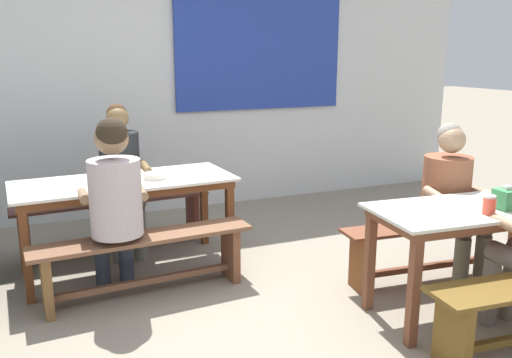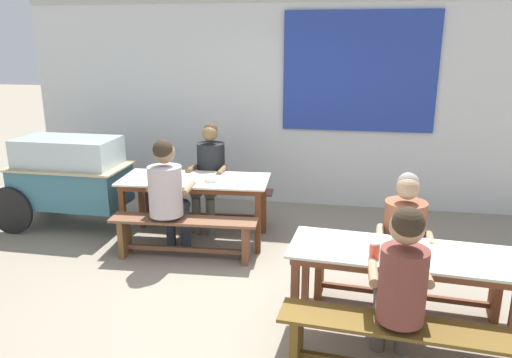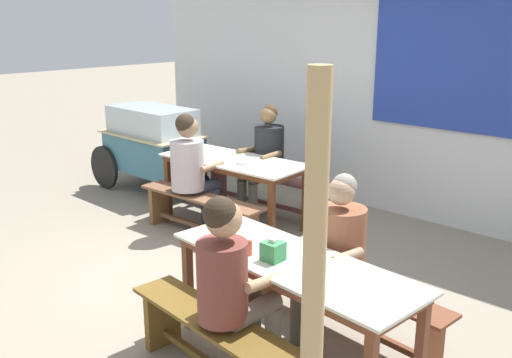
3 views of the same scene
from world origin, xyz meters
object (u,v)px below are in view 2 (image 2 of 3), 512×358
at_px(dining_table_near, 410,262).
at_px(person_left_back_turned, 167,189).
at_px(bench_far_front, 184,232).
at_px(tissue_box, 401,249).
at_px(soup_bowl, 212,179).
at_px(bench_far_back, 206,201).
at_px(condiment_jar, 374,250).
at_px(bench_near_front, 408,345).
at_px(person_center_facing, 210,170).
at_px(bench_near_back, 404,275).
at_px(person_right_near_table, 404,235).
at_px(person_near_front, 401,280).
at_px(food_cart, 69,174).
at_px(dining_table_far, 195,185).

distance_m(dining_table_near, person_left_back_turned, 2.66).
distance_m(dining_table_near, bench_far_front, 2.50).
xyz_separation_m(tissue_box, soup_bowl, (-1.91, 1.72, -0.04)).
bearing_deg(tissue_box, bench_far_back, 133.01).
bearing_deg(condiment_jar, bench_far_back, 129.77).
bearing_deg(bench_near_front, person_center_facing, 128.27).
distance_m(bench_near_back, person_left_back_turned, 2.55).
xyz_separation_m(bench_near_front, person_right_near_table, (0.05, 1.02, 0.40)).
height_order(bench_near_back, person_left_back_turned, person_left_back_turned).
height_order(person_near_front, person_center_facing, person_center_facing).
relative_size(person_center_facing, soup_bowl, 7.63).
bearing_deg(dining_table_near, person_center_facing, 135.21).
xyz_separation_m(food_cart, person_center_facing, (1.74, 0.33, 0.06)).
height_order(food_cart, soup_bowl, food_cart).
bearing_deg(soup_bowl, bench_near_back, -27.94).
xyz_separation_m(person_center_facing, condiment_jar, (1.90, -2.31, 0.08)).
bearing_deg(bench_far_back, person_right_near_table, -37.70).
bearing_deg(condiment_jar, person_left_back_turned, 147.54).
bearing_deg(dining_table_far, dining_table_near, -37.10).
height_order(dining_table_near, person_right_near_table, person_right_near_table).
xyz_separation_m(bench_far_back, bench_far_front, (0.06, -1.08, 0.01)).
bearing_deg(person_near_front, dining_table_near, 75.50).
bearing_deg(soup_bowl, person_near_front, -47.94).
xyz_separation_m(dining_table_far, bench_far_back, (-0.03, 0.54, -0.38)).
relative_size(dining_table_near, condiment_jar, 15.43).
bearing_deg(person_right_near_table, tissue_box, -99.24).
bearing_deg(dining_table_near, bench_near_front, -94.84).
bearing_deg(bench_far_back, bench_near_back, -36.19).
height_order(person_right_near_table, soup_bowl, person_right_near_table).
distance_m(person_near_front, condiment_jar, 0.36).
height_order(dining_table_near, person_left_back_turned, person_left_back_turned).
bearing_deg(person_near_front, person_right_near_table, 82.55).
height_order(dining_table_near, bench_far_front, dining_table_near).
bearing_deg(person_right_near_table, person_near_front, -97.45).
xyz_separation_m(bench_far_front, food_cart, (-1.72, 0.69, 0.37)).
height_order(bench_far_back, bench_near_front, same).
relative_size(bench_near_front, person_center_facing, 1.37).
bearing_deg(bench_far_front, bench_near_front, -38.05).
relative_size(dining_table_far, condiment_jar, 14.34).
relative_size(person_center_facing, condiment_jar, 10.77).
height_order(bench_near_back, tissue_box, tissue_box).
bearing_deg(person_right_near_table, condiment_jar, -114.59).
height_order(bench_far_back, person_left_back_turned, person_left_back_turned).
xyz_separation_m(dining_table_near, person_right_near_table, (0.00, 0.48, 0.03)).
bearing_deg(person_near_front, person_left_back_turned, 143.93).
distance_m(bench_near_front, person_left_back_turned, 2.94).
bearing_deg(food_cart, condiment_jar, -28.55).
xyz_separation_m(bench_far_front, bench_near_front, (2.15, -1.68, -0.00)).
relative_size(dining_table_far, soup_bowl, 10.16).
bearing_deg(person_center_facing, tissue_box, -47.27).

